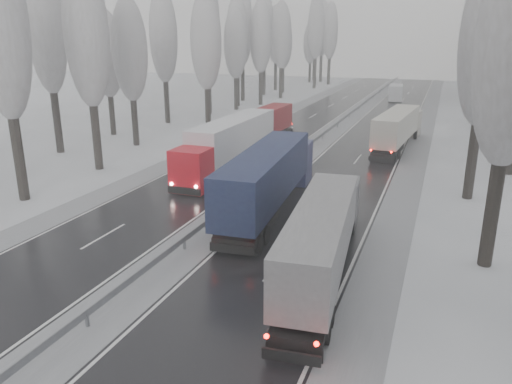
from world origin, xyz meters
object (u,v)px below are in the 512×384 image
Objects in this scene: truck_cream_box at (398,126)px; box_truck_distant at (396,92)px; truck_red_white at (229,142)px; truck_grey_tarp at (324,231)px; truck_blue_box at (270,175)px; truck_red_red at (260,126)px.

box_truck_distant is at bearing 101.07° from truck_cream_box.
truck_cream_box is at bearing 48.07° from truck_red_white.
box_truck_distant is 55.26m from truck_red_white.
truck_blue_box is (-5.27, 7.50, 0.34)m from truck_grey_tarp.
truck_cream_box is at bearing 83.43° from truck_grey_tarp.
truck_red_white is (-12.61, -13.98, 0.21)m from truck_cream_box.
truck_blue_box is 63.44m from box_truck_distant.
truck_red_red is (-12.84, 26.20, -0.02)m from truck_grey_tarp.
truck_red_white is (-12.02, 16.29, 0.30)m from truck_grey_tarp.
truck_red_red is at bearing 110.66° from truck_grey_tarp.
truck_grey_tarp is at bearing -92.23° from box_truck_distant.
truck_grey_tarp reaches higher than box_truck_distant.
truck_blue_box reaches higher than truck_red_red.
truck_cream_box reaches higher than truck_grey_tarp.
truck_red_white is at bearing 120.97° from truck_grey_tarp.
truck_red_white is at bearing -83.47° from truck_red_red.
truck_grey_tarp is 0.96× the size of truck_cream_box.
truck_blue_box reaches higher than truck_red_white.
truck_grey_tarp reaches higher than truck_red_red.
truck_cream_box is 40.86m from box_truck_distant.
box_truck_distant is (1.62, 63.41, -1.09)m from truck_blue_box.
truck_cream_box is 0.92× the size of truck_red_white.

